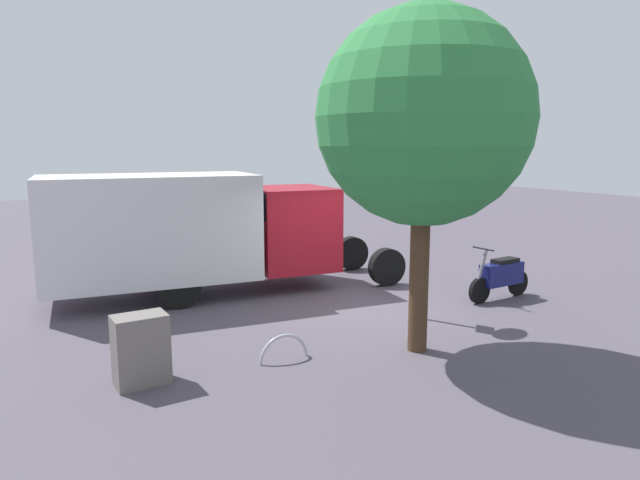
% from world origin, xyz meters
% --- Properties ---
extents(ground_plane, '(60.00, 60.00, 0.00)m').
position_xyz_m(ground_plane, '(0.00, 0.00, 0.00)').
color(ground_plane, '#4E4752').
extents(box_truck_near, '(8.10, 2.71, 2.70)m').
position_xyz_m(box_truck_near, '(2.42, -2.79, 1.54)').
color(box_truck_near, black).
rests_on(box_truck_near, ground).
extents(motorcycle, '(1.81, 0.55, 1.20)m').
position_xyz_m(motorcycle, '(-3.34, 0.62, 0.52)').
color(motorcycle, black).
rests_on(motorcycle, ground).
extents(stop_sign, '(0.71, 0.33, 2.89)m').
position_xyz_m(stop_sign, '(-0.89, 0.94, 1.92)').
color(stop_sign, '#9E9EA3').
rests_on(stop_sign, ground).
extents(street_tree, '(3.36, 3.36, 5.42)m').
position_xyz_m(street_tree, '(0.18, 2.33, 3.73)').
color(street_tree, '#47301E').
rests_on(street_tree, ground).
extents(utility_cabinet, '(0.76, 0.53, 1.00)m').
position_xyz_m(utility_cabinet, '(4.44, 1.65, 0.50)').
color(utility_cabinet, slate).
rests_on(utility_cabinet, ground).
extents(bike_rack_hoop, '(0.85, 0.10, 0.85)m').
position_xyz_m(bike_rack_hoop, '(2.32, 1.75, 0.00)').
color(bike_rack_hoop, '#B7B7BC').
rests_on(bike_rack_hoop, ground).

